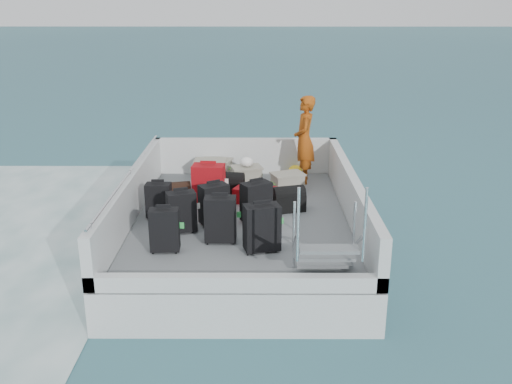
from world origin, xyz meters
TOP-DOWN VIEW (x-y plane):
  - ground at (0.00, 0.00)m, footprint 160.00×160.00m
  - ferry_hull at (0.00, 0.00)m, footprint 3.60×5.00m
  - deck at (0.00, 0.00)m, footprint 3.30×4.70m
  - deck_fittings at (0.35, -0.32)m, footprint 3.60×5.00m
  - suitcase_0 at (-1.01, -1.32)m, footprint 0.40×0.24m
  - suitcase_1 at (-0.86, -0.64)m, footprint 0.47×0.36m
  - suitcase_2 at (-1.30, -0.05)m, footprint 0.40×0.25m
  - suitcase_3 at (-0.27, -1.00)m, footprint 0.44×0.26m
  - suitcase_4 at (-0.41, -0.30)m, footprint 0.50×0.44m
  - suitcase_5 at (-0.55, 0.49)m, footprint 0.55×0.36m
  - suitcase_6 at (0.32, -1.29)m, footprint 0.54×0.39m
  - suitcase_7 at (0.24, -0.19)m, footprint 0.52×0.46m
  - suitcase_8 at (0.21, 0.68)m, footprint 0.77×0.65m
  - duffel_0 at (-1.12, 0.49)m, footprint 0.58×0.41m
  - duffel_1 at (-0.21, 1.06)m, footprint 0.49×0.36m
  - duffel_2 at (0.76, 0.29)m, footprint 0.58×0.43m
  - crate_0 at (-0.65, 2.02)m, footprint 0.59×0.42m
  - crate_1 at (-0.55, 2.15)m, footprint 0.62×0.50m
  - crate_2 at (0.05, 1.70)m, footprint 0.59×0.47m
  - crate_3 at (0.79, 1.26)m, footprint 0.61×0.52m
  - yellow_bag at (1.00, 2.20)m, footprint 0.28×0.26m
  - white_bag at (0.05, 1.70)m, footprint 0.24×0.24m
  - passenger at (1.12, 1.83)m, footprint 0.42×0.62m

SIDE VIEW (x-z plane):
  - ground at x=0.00m, z-range 0.00..0.00m
  - ferry_hull at x=0.00m, z-range 0.00..0.60m
  - deck at x=0.00m, z-range 0.60..0.62m
  - yellow_bag at x=1.00m, z-range 0.62..0.84m
  - suitcase_8 at x=0.21m, z-range 0.62..0.88m
  - crate_2 at x=0.05m, z-range 0.62..0.93m
  - crate_3 at x=0.79m, z-range 0.62..0.93m
  - duffel_0 at x=-1.12m, z-range 0.62..0.94m
  - duffel_1 at x=-0.21m, z-range 0.62..0.94m
  - duffel_2 at x=0.76m, z-range 0.62..0.94m
  - crate_1 at x=-0.55m, z-range 0.62..0.95m
  - crate_0 at x=-0.65m, z-range 0.62..0.97m
  - suitcase_2 at x=-1.30m, z-range 0.62..1.19m
  - suitcase_0 at x=-1.01m, z-range 0.62..1.23m
  - suitcase_1 at x=-0.86m, z-range 0.62..1.25m
  - suitcase_7 at x=0.24m, z-range 0.62..1.25m
  - suitcase_4 at x=-0.41m, z-range 0.62..1.25m
  - suitcase_6 at x=0.32m, z-range 0.62..1.28m
  - suitcase_3 at x=-0.27m, z-range 0.62..1.29m
  - suitcase_5 at x=-0.55m, z-range 0.62..1.34m
  - deck_fittings at x=0.35m, z-range 0.54..1.44m
  - white_bag at x=0.05m, z-range 0.93..1.11m
  - passenger at x=1.12m, z-range 0.62..2.25m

